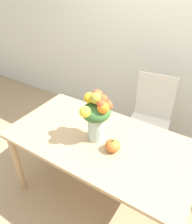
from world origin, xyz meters
TOP-DOWN VIEW (x-y plane):
  - ground_plane at (0.00, 0.00)m, footprint 12.00×12.00m
  - wall_back at (0.00, 1.33)m, footprint 8.00×0.06m
  - dining_table at (0.00, 0.00)m, footprint 1.51×0.80m
  - flower_vase at (-0.03, -0.01)m, footprint 0.23×0.25m
  - pumpkin at (0.15, -0.06)m, footprint 0.11×0.11m
  - dining_chair_near_window at (0.15, 0.78)m, footprint 0.47×0.47m

SIDE VIEW (x-z plane):
  - ground_plane at x=0.00m, z-range 0.00..0.00m
  - dining_chair_near_window at x=0.15m, z-range 0.01..0.98m
  - dining_table at x=0.00m, z-range 0.27..0.99m
  - pumpkin at x=0.15m, z-range 0.71..0.82m
  - flower_vase at x=-0.03m, z-range 0.74..1.16m
  - wall_back at x=0.00m, z-range 0.00..2.70m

